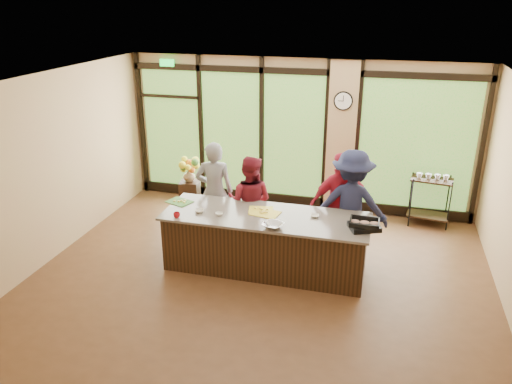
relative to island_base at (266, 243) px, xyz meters
The scene contains 24 objects.
floor 0.53m from the island_base, 90.00° to the right, with size 7.00×7.00×0.00m, color #4F311C.
ceiling 2.58m from the island_base, 90.00° to the right, with size 7.00×7.00×0.00m, color white.
back_wall 2.90m from the island_base, 90.00° to the left, with size 7.00×7.00×0.00m, color tan.
left_wall 3.67m from the island_base, behind, with size 6.00×6.00×0.00m, color tan.
window_wall 2.83m from the island_base, 86.48° to the left, with size 6.90×0.12×3.00m.
island_base is the anchor object (origin of this frame).
countertop 0.46m from the island_base, ahead, with size 3.20×1.10×0.04m, color slate.
wall_clock 3.25m from the island_base, 71.68° to the left, with size 0.36×0.04×0.36m.
cook_left 1.45m from the island_base, 144.64° to the left, with size 0.66×0.43×1.80m, color slate.
cook_midleft 0.90m from the island_base, 123.23° to the left, with size 0.79×0.62×1.63m, color maroon.
cook_midright 1.43m from the island_base, 39.08° to the left, with size 1.03×0.43×1.75m, color #A4192D.
cook_right 1.53m from the island_base, 30.85° to the left, with size 1.19×0.69×1.85m, color #1C1F3E.
roasting_pan 1.59m from the island_base, ahead, with size 0.42×0.33×0.07m, color black.
mixing_bowl 0.69m from the island_base, 63.09° to the right, with size 0.29×0.29×0.07m, color silver.
cutting_board_left 1.58m from the island_base, behind, with size 0.39×0.29×0.01m, color #3F7E2D.
cutting_board_center 0.53m from the island_base, 125.58° to the left, with size 0.38×0.29×0.01m, color yellow.
cutting_board_right 0.49m from the island_base, 112.55° to the left, with size 0.43×0.32×0.01m, color yellow.
prep_bowl_near 1.16m from the island_base, behind, with size 0.14×0.14×0.05m, color white.
prep_bowl_mid 0.88m from the island_base, 165.60° to the right, with size 0.12×0.12×0.04m, color white.
prep_bowl_far 0.90m from the island_base, 10.21° to the left, with size 0.13×0.13×0.03m, color white.
red_ramekin 1.46m from the island_base, 161.51° to the right, with size 0.10×0.10×0.08m, color #AB111A.
flower_stand 2.54m from the island_base, 139.83° to the left, with size 0.36×0.36×0.71m, color black.
flower_vase 2.57m from the island_base, 139.83° to the left, with size 0.23×0.23×0.24m, color olive.
bar_cart 3.53m from the island_base, 42.72° to the left, with size 0.80×0.53×1.02m.
Camera 1 is at (1.67, -6.54, 4.08)m, focal length 35.00 mm.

